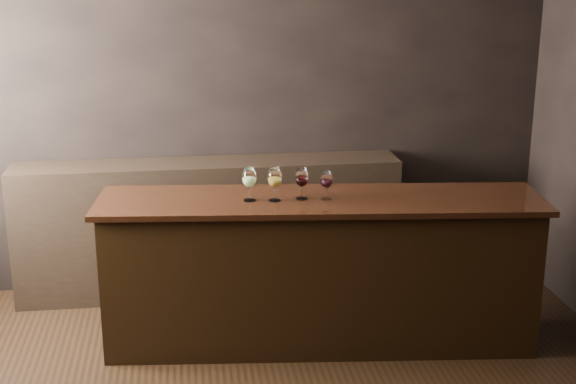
{
  "coord_description": "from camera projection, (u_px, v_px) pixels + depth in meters",
  "views": [
    {
      "loc": [
        -0.29,
        -3.74,
        2.51
      ],
      "look_at": [
        0.36,
        1.09,
        1.06
      ],
      "focal_mm": 50.0,
      "sensor_mm": 36.0,
      "label": 1
    }
  ],
  "objects": [
    {
      "name": "room_shell",
      "position": [
        193.0,
        105.0,
        3.86
      ],
      "size": [
        5.02,
        4.52,
        2.81
      ],
      "color": "black",
      "rests_on": "ground"
    },
    {
      "name": "glass_red_b",
      "position": [
        327.0,
        181.0,
        5.07
      ],
      "size": [
        0.08,
        0.08,
        0.18
      ],
      "color": "white",
      "rests_on": "bar_top"
    },
    {
      "name": "glass_amber",
      "position": [
        275.0,
        179.0,
        5.04
      ],
      "size": [
        0.09,
        0.09,
        0.21
      ],
      "color": "white",
      "rests_on": "bar_top"
    },
    {
      "name": "back_bar_shelf",
      "position": [
        209.0,
        228.0,
        6.07
      ],
      "size": [
        2.86,
        0.4,
        1.03
      ],
      "primitive_type": "cube",
      "color": "black",
      "rests_on": "ground"
    },
    {
      "name": "glass_white",
      "position": [
        249.0,
        178.0,
        5.03
      ],
      "size": [
        0.09,
        0.09,
        0.22
      ],
      "color": "white",
      "rests_on": "bar_top"
    },
    {
      "name": "bar_top",
      "position": [
        321.0,
        201.0,
        5.13
      ],
      "size": [
        2.92,
        0.95,
        0.04
      ],
      "primitive_type": "cube",
      "rotation": [
        0.0,
        0.0,
        -0.1
      ],
      "color": "black",
      "rests_on": "bar_counter"
    },
    {
      "name": "glass_red_a",
      "position": [
        302.0,
        178.0,
        5.07
      ],
      "size": [
        0.09,
        0.09,
        0.2
      ],
      "color": "white",
      "rests_on": "bar_top"
    },
    {
      "name": "bar_counter",
      "position": [
        320.0,
        274.0,
        5.27
      ],
      "size": [
        2.82,
        0.88,
        0.97
      ],
      "primitive_type": "cube",
      "rotation": [
        0.0,
        0.0,
        -0.1
      ],
      "color": "black",
      "rests_on": "ground"
    }
  ]
}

